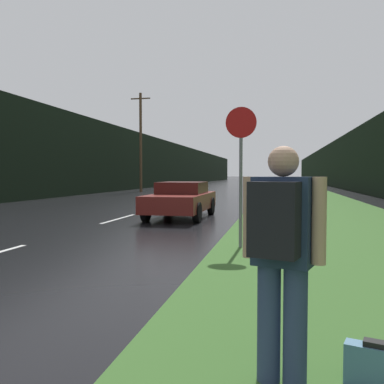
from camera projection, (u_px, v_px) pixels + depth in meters
grass_verge at (295, 190)px, 39.59m from camera, size 6.00×240.00×0.02m
lane_stripe_c at (119, 219)px, 14.41m from camera, size 0.12×3.00×0.01m
lane_stripe_d at (170, 204)px, 21.25m from camera, size 0.12×3.00×0.01m
lane_stripe_e at (196, 197)px, 28.09m from camera, size 0.12×3.00×0.01m
treeline_far_side at (155, 163)px, 52.81m from camera, size 2.00×140.00×6.12m
treeline_near_side at (344, 164)px, 48.00m from camera, size 2.00×140.00×5.67m
utility_pole_far at (141, 141)px, 36.45m from camera, size 1.80×0.24×8.85m
stop_sign at (241, 163)px, 8.60m from camera, size 0.65×0.07×3.00m
hitchhiker_with_backpack at (281, 250)px, 2.95m from camera, size 0.60×0.51×1.78m
suitcase at (374, 367)px, 2.98m from camera, size 0.42×0.25×0.36m
car_passing_near at (181, 199)px, 14.73m from camera, size 1.95×4.50×1.30m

